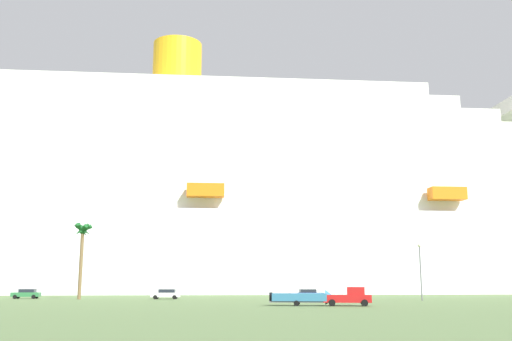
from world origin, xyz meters
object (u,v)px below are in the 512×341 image
small_boat_on_trailer (308,298)px  street_lamp (423,263)px  cruise_ship (301,211)px  parked_car_blue_suv (311,294)px  pickup_truck (352,297)px  parked_car_green_wagon (29,294)px  parked_car_white_van (168,294)px  palm_tree (85,238)px

small_boat_on_trailer → street_lamp: 26.64m
street_lamp → cruise_ship: bearing=104.7°
street_lamp → parked_car_blue_suv: size_ratio=1.76×
pickup_truck → parked_car_green_wagon: size_ratio=1.24×
parked_car_green_wagon → parked_car_white_van: size_ratio=0.99×
cruise_ship → palm_tree: bearing=-129.2°
cruise_ship → parked_car_green_wagon: size_ratio=58.72×
parked_car_green_wagon → palm_tree: bearing=-20.4°
cruise_ship → parked_car_white_van: bearing=-118.6°
street_lamp → parked_car_blue_suv: 18.72m
palm_tree → parked_car_blue_suv: bearing=2.7°
small_boat_on_trailer → parked_car_blue_suv: (2.70, 26.02, -0.12)m
parked_car_white_van → small_boat_on_trailer: bearing=-51.3°
cruise_ship → pickup_truck: bearing=-89.7°
small_boat_on_trailer → cruise_ship: bearing=86.2°
cruise_ship → street_lamp: bearing=-75.3°
palm_tree → parked_car_white_van: size_ratio=2.60×
palm_tree → cruise_ship: bearing=50.8°
parked_car_blue_suv → street_lamp: bearing=-25.9°
small_boat_on_trailer → pickup_truck: bearing=-7.4°
parked_car_white_van → parked_car_green_wagon: bearing=174.5°
palm_tree → street_lamp: (53.31, -6.17, -4.31)m
cruise_ship → pickup_truck: size_ratio=47.35×
small_boat_on_trailer → parked_car_green_wagon: bearing=147.7°
small_boat_on_trailer → palm_tree: bearing=144.7°
cruise_ship → parked_car_white_van: cruise_ship is taller
cruise_ship → small_boat_on_trailer: (-4.80, -72.23, -18.96)m
small_boat_on_trailer → parked_car_blue_suv: 26.16m
cruise_ship → palm_tree: size_ratio=22.46×
parked_car_white_van → parked_car_blue_suv: bearing=0.8°
small_boat_on_trailer → street_lamp: bearing=43.6°
parked_car_green_wagon → parked_car_blue_suv: (46.95, -1.96, 0.00)m
pickup_truck → parked_car_green_wagon: pickup_truck is taller
parked_car_white_van → street_lamp: bearing=-10.9°
cruise_ship → small_boat_on_trailer: bearing=-93.8°
parked_car_blue_suv → cruise_ship: bearing=87.4°
cruise_ship → pickup_truck: 75.30m
parked_car_green_wagon → parked_car_white_van: 23.77m
parked_car_blue_suv → small_boat_on_trailer: bearing=-95.9°
small_boat_on_trailer → parked_car_white_van: 32.94m
street_lamp → parked_car_green_wagon: 64.19m
pickup_truck → palm_tree: 47.48m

